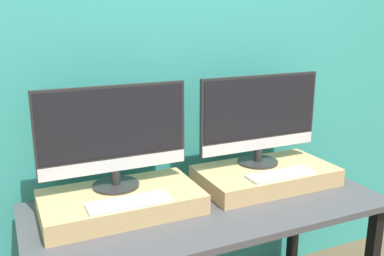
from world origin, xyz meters
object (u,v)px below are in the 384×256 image
(monitor_left, at_px, (114,134))
(monitor_right, at_px, (260,117))
(keyboard_left, at_px, (129,202))
(keyboard_right, at_px, (281,174))

(monitor_left, height_order, monitor_right, same)
(monitor_left, height_order, keyboard_left, monitor_left)
(monitor_left, distance_m, keyboard_left, 0.31)
(monitor_right, bearing_deg, monitor_left, 180.00)
(keyboard_right, bearing_deg, keyboard_left, 180.00)
(monitor_right, height_order, keyboard_right, monitor_right)
(keyboard_left, xyz_separation_m, monitor_right, (0.75, 0.20, 0.24))
(monitor_left, bearing_deg, keyboard_left, -90.00)
(keyboard_left, relative_size, monitor_right, 0.51)
(keyboard_left, relative_size, keyboard_right, 1.00)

